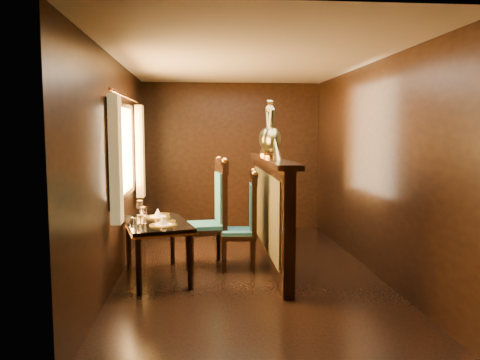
# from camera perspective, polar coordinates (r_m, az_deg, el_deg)

# --- Properties ---
(ground) EXTENTS (5.00, 5.00, 0.00)m
(ground) POSITION_cam_1_polar(r_m,az_deg,el_deg) (5.75, 0.85, -11.09)
(ground) COLOR black
(ground) RESTS_ON ground
(room_shell) EXTENTS (3.04, 5.04, 2.52)m
(room_shell) POSITION_cam_1_polar(r_m,az_deg,el_deg) (5.51, -0.03, 4.88)
(room_shell) COLOR black
(room_shell) RESTS_ON ground
(partition) EXTENTS (0.26, 2.70, 1.36)m
(partition) POSITION_cam_1_polar(r_m,az_deg,el_deg) (5.92, 3.66, -3.51)
(partition) COLOR black
(partition) RESTS_ON ground
(dining_table) EXTENTS (0.94, 1.26, 0.86)m
(dining_table) POSITION_cam_1_polar(r_m,az_deg,el_deg) (5.44, -10.15, -5.70)
(dining_table) COLOR black
(dining_table) RESTS_ON ground
(chair_left) EXTENTS (0.55, 0.58, 1.37)m
(chair_left) POSITION_cam_1_polar(r_m,az_deg,el_deg) (5.87, -3.04, -3.59)
(chair_left) COLOR black
(chair_left) RESTS_ON ground
(chair_right) EXTENTS (0.47, 0.49, 1.23)m
(chair_right) POSITION_cam_1_polar(r_m,az_deg,el_deg) (5.74, 0.95, -4.55)
(chair_right) COLOR black
(chair_right) RESTS_ON ground
(peacock_left) EXTENTS (0.22, 0.59, 0.70)m
(peacock_left) POSITION_cam_1_polar(r_m,az_deg,el_deg) (5.69, 4.00, 6.21)
(peacock_left) COLOR #194C3B
(peacock_left) RESTS_ON partition
(peacock_right) EXTENTS (0.23, 0.60, 0.72)m
(peacock_right) POSITION_cam_1_polar(r_m,az_deg,el_deg) (6.13, 3.35, 6.27)
(peacock_right) COLOR #194C3B
(peacock_right) RESTS_ON partition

